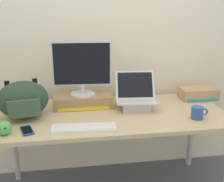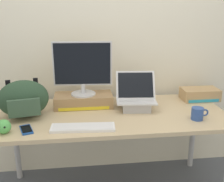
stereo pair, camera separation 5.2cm
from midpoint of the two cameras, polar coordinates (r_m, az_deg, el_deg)
back_wall at (r=2.52m, az=-0.79°, el=11.61°), size 7.00×0.10×2.60m
desk at (r=2.21m, az=0.67°, el=-6.17°), size 1.78×0.78×0.74m
toner_box_yellow at (r=2.32m, az=-5.21°, el=-1.89°), size 0.48×0.23×0.10m
desktop_monitor at (r=2.24m, az=-5.40°, el=4.73°), size 0.47×0.20×0.44m
open_laptop at (r=2.26m, az=5.56°, el=-2.11°), size 0.34×0.27×0.29m
external_keyboard at (r=1.92m, az=-5.20°, el=-7.45°), size 0.44×0.15×0.02m
messenger_backpack at (r=2.16m, az=-17.02°, el=-1.57°), size 0.40×0.31×0.28m
coffee_mug at (r=2.15m, az=17.79°, el=-4.42°), size 0.13×0.09×0.09m
cell_phone at (r=1.97m, az=-16.43°, el=-7.58°), size 0.11×0.16×0.01m
plush_toy at (r=1.96m, az=-20.60°, el=-6.84°), size 0.09×0.09×0.09m
toner_box_cyan at (r=2.59m, az=18.08°, el=-0.62°), size 0.32×0.18×0.10m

